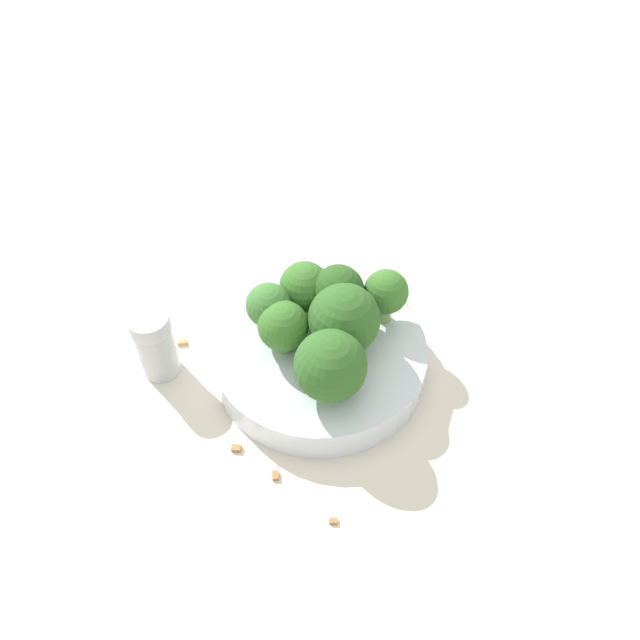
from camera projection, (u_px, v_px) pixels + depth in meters
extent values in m
plane|color=beige|center=(320.00, 368.00, 0.56)|extent=(3.00, 3.00, 0.00)
cylinder|color=silver|center=(320.00, 357.00, 0.55)|extent=(0.18, 0.18, 0.03)
cylinder|color=#7A9E5B|center=(343.00, 338.00, 0.52)|extent=(0.01, 0.01, 0.03)
sphere|color=#2D5B23|center=(344.00, 319.00, 0.51)|extent=(0.06, 0.06, 0.06)
cylinder|color=#7A9E5B|center=(338.00, 309.00, 0.54)|extent=(0.02, 0.02, 0.03)
sphere|color=#28511E|center=(338.00, 290.00, 0.53)|extent=(0.04, 0.04, 0.04)
cylinder|color=#7A9E5B|center=(284.00, 341.00, 0.52)|extent=(0.02, 0.02, 0.02)
sphere|color=#386B28|center=(283.00, 326.00, 0.51)|extent=(0.04, 0.04, 0.04)
cylinder|color=#7A9E5B|center=(303.00, 304.00, 0.55)|extent=(0.02, 0.02, 0.03)
sphere|color=#386B28|center=(303.00, 287.00, 0.53)|extent=(0.04, 0.04, 0.04)
cylinder|color=#8EB770|center=(330.00, 383.00, 0.49)|extent=(0.02, 0.02, 0.02)
sphere|color=#2D5B23|center=(330.00, 366.00, 0.48)|extent=(0.06, 0.06, 0.06)
cylinder|color=#7A9E5B|center=(384.00, 308.00, 0.55)|extent=(0.02, 0.02, 0.03)
sphere|color=#386B28|center=(386.00, 292.00, 0.53)|extent=(0.04, 0.04, 0.04)
cylinder|color=#8EB770|center=(270.00, 322.00, 0.53)|extent=(0.02, 0.02, 0.03)
sphere|color=#3D7533|center=(268.00, 305.00, 0.52)|extent=(0.04, 0.04, 0.04)
cylinder|color=#B2B7BC|center=(157.00, 350.00, 0.54)|extent=(0.03, 0.03, 0.05)
cylinder|color=#B7B7BC|center=(149.00, 324.00, 0.51)|extent=(0.03, 0.03, 0.01)
cube|color=#AD7F4C|center=(404.00, 306.00, 0.60)|extent=(0.01, 0.01, 0.01)
cube|color=olive|center=(333.00, 520.00, 0.46)|extent=(0.01, 0.01, 0.01)
cube|color=olive|center=(236.00, 447.00, 0.50)|extent=(0.01, 0.01, 0.01)
cube|color=olive|center=(275.00, 474.00, 0.48)|extent=(0.01, 0.01, 0.01)
cube|color=tan|center=(182.00, 341.00, 0.57)|extent=(0.01, 0.01, 0.01)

